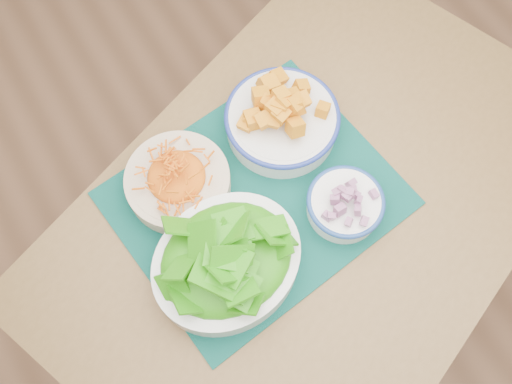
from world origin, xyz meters
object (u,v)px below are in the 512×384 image
lettuce_bowl (226,259)px  onion_bowl (345,203)px  table (311,219)px  squash_bowl (282,116)px  placemat (256,198)px  carrot_bowl (177,179)px

lettuce_bowl → onion_bowl: bearing=-11.2°
table → squash_bowl: 0.24m
onion_bowl → squash_bowl: bearing=92.1°
table → squash_bowl: bearing=61.9°
placemat → carrot_bowl: (-0.11, 0.10, 0.04)m
squash_bowl → lettuce_bowl: (-0.24, -0.19, 0.00)m
carrot_bowl → lettuce_bowl: size_ratio=0.86×
carrot_bowl → onion_bowl: size_ratio=1.44×
onion_bowl → table: bearing=124.0°
placemat → carrot_bowl: 0.15m
carrot_bowl → onion_bowl: carrot_bowl is taller
placemat → carrot_bowl: bearing=133.6°
carrot_bowl → lettuce_bowl: (-0.00, -0.19, 0.02)m
table → carrot_bowl: bearing=123.1°
placemat → onion_bowl: size_ratio=2.78×
squash_bowl → lettuce_bowl: bearing=-140.9°
table → placemat: 0.16m
table → placemat: size_ratio=2.52×
placemat → onion_bowl: (0.13, -0.11, 0.04)m
placemat → lettuce_bowl: bearing=-148.1°
lettuce_bowl → onion_bowl: lettuce_bowl is taller
carrot_bowl → lettuce_bowl: lettuce_bowl is taller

